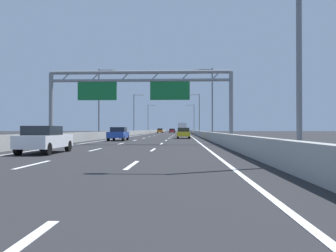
{
  "coord_description": "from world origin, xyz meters",
  "views": [
    {
      "loc": [
        3.58,
        0.28,
        1.29
      ],
      "look_at": [
        0.32,
        81.62,
        2.03
      ],
      "focal_mm": 36.69,
      "sensor_mm": 36.0,
      "label": 1
    }
  ],
  "objects_px": {
    "streetlamp_left_mid": "(101,99)",
    "black_car": "(173,131)",
    "streetlamp_right_distant": "(193,117)",
    "white_car": "(45,139)",
    "streetlamp_left_far": "(135,112)",
    "streetlamp_right_far": "(198,112)",
    "streetlamp_right_mid": "(211,99)",
    "red_car": "(172,131)",
    "streetlamp_left_distant": "(149,117)",
    "blue_car": "(118,134)",
    "streetlamp_right_near": "(292,12)",
    "orange_car": "(160,131)",
    "yellow_car": "(184,133)",
    "sign_gantry": "(139,88)",
    "box_truck": "(182,128)"
  },
  "relations": [
    {
      "from": "streetlamp_left_far",
      "to": "streetlamp_right_far",
      "type": "height_order",
      "value": "same"
    },
    {
      "from": "streetlamp_right_far",
      "to": "blue_car",
      "type": "xyz_separation_m",
      "value": [
        -10.99,
        -42.15,
        -4.63
      ]
    },
    {
      "from": "streetlamp_left_far",
      "to": "streetlamp_right_distant",
      "type": "height_order",
      "value": "same"
    },
    {
      "from": "streetlamp_left_mid",
      "to": "sign_gantry",
      "type": "bearing_deg",
      "value": -66.51
    },
    {
      "from": "red_car",
      "to": "white_car",
      "type": "height_order",
      "value": "red_car"
    },
    {
      "from": "white_car",
      "to": "yellow_car",
      "type": "bearing_deg",
      "value": 75.57
    },
    {
      "from": "streetlamp_right_near",
      "to": "streetlamp_right_far",
      "type": "xyz_separation_m",
      "value": [
        0.0,
        68.19,
        0.0
      ]
    },
    {
      "from": "streetlamp_left_mid",
      "to": "streetlamp_right_mid",
      "type": "height_order",
      "value": "same"
    },
    {
      "from": "sign_gantry",
      "to": "streetlamp_left_distant",
      "type": "height_order",
      "value": "streetlamp_left_distant"
    },
    {
      "from": "streetlamp_left_mid",
      "to": "black_car",
      "type": "bearing_deg",
      "value": 85.03
    },
    {
      "from": "streetlamp_left_mid",
      "to": "yellow_car",
      "type": "distance_m",
      "value": 12.26
    },
    {
      "from": "orange_car",
      "to": "black_car",
      "type": "xyz_separation_m",
      "value": [
        3.64,
        22.81,
        -0.04
      ]
    },
    {
      "from": "streetlamp_right_far",
      "to": "white_car",
      "type": "bearing_deg",
      "value": -100.17
    },
    {
      "from": "streetlamp_right_far",
      "to": "streetlamp_left_distant",
      "type": "xyz_separation_m",
      "value": [
        -14.93,
        34.1,
        0.0
      ]
    },
    {
      "from": "streetlamp_left_far",
      "to": "streetlamp_right_distant",
      "type": "xyz_separation_m",
      "value": [
        14.93,
        34.1,
        0.0
      ]
    },
    {
      "from": "sign_gantry",
      "to": "box_truck",
      "type": "height_order",
      "value": "sign_gantry"
    },
    {
      "from": "red_car",
      "to": "white_car",
      "type": "distance_m",
      "value": 107.51
    },
    {
      "from": "yellow_car",
      "to": "black_car",
      "type": "bearing_deg",
      "value": 92.42
    },
    {
      "from": "streetlamp_left_distant",
      "to": "black_car",
      "type": "xyz_separation_m",
      "value": [
        7.64,
        19.56,
        -4.65
      ]
    },
    {
      "from": "streetlamp_right_distant",
      "to": "yellow_car",
      "type": "relative_size",
      "value": 2.13
    },
    {
      "from": "orange_car",
      "to": "red_car",
      "type": "bearing_deg",
      "value": 76.53
    },
    {
      "from": "black_car",
      "to": "box_truck",
      "type": "relative_size",
      "value": 0.57
    },
    {
      "from": "streetlamp_right_far",
      "to": "streetlamp_left_mid",
      "type": "bearing_deg",
      "value": -113.65
    },
    {
      "from": "streetlamp_right_mid",
      "to": "blue_car",
      "type": "height_order",
      "value": "streetlamp_right_mid"
    },
    {
      "from": "streetlamp_right_near",
      "to": "black_car",
      "type": "distance_m",
      "value": 122.15
    },
    {
      "from": "streetlamp_right_mid",
      "to": "red_car",
      "type": "distance_m",
      "value": 79.65
    },
    {
      "from": "streetlamp_right_distant",
      "to": "black_car",
      "type": "distance_m",
      "value": 21.39
    },
    {
      "from": "white_car",
      "to": "black_car",
      "type": "xyz_separation_m",
      "value": [
        3.89,
        116.04,
        -0.01
      ]
    },
    {
      "from": "streetlamp_left_mid",
      "to": "streetlamp_right_mid",
      "type": "relative_size",
      "value": 1.0
    },
    {
      "from": "orange_car",
      "to": "white_car",
      "type": "xyz_separation_m",
      "value": [
        -0.26,
        -93.23,
        -0.04
      ]
    },
    {
      "from": "streetlamp_right_far",
      "to": "streetlamp_right_distant",
      "type": "height_order",
      "value": "same"
    },
    {
      "from": "streetlamp_left_mid",
      "to": "streetlamp_right_distant",
      "type": "xyz_separation_m",
      "value": [
        14.93,
        68.19,
        0.0
      ]
    },
    {
      "from": "streetlamp_right_near",
      "to": "streetlamp_right_distant",
      "type": "relative_size",
      "value": 1.0
    },
    {
      "from": "streetlamp_right_near",
      "to": "streetlamp_left_distant",
      "type": "distance_m",
      "value": 103.37
    },
    {
      "from": "streetlamp_right_far",
      "to": "orange_car",
      "type": "xyz_separation_m",
      "value": [
        -10.93,
        30.84,
        -4.61
      ]
    },
    {
      "from": "streetlamp_left_mid",
      "to": "white_car",
      "type": "distance_m",
      "value": 28.91
    },
    {
      "from": "white_car",
      "to": "black_car",
      "type": "distance_m",
      "value": 116.1
    },
    {
      "from": "sign_gantry",
      "to": "red_car",
      "type": "height_order",
      "value": "sign_gantry"
    },
    {
      "from": "streetlamp_right_distant",
      "to": "streetlamp_right_mid",
      "type": "bearing_deg",
      "value": -90.0
    },
    {
      "from": "sign_gantry",
      "to": "streetlamp_left_mid",
      "type": "distance_m",
      "value": 18.4
    },
    {
      "from": "streetlamp_right_far",
      "to": "red_car",
      "type": "xyz_separation_m",
      "value": [
        -7.53,
        45.06,
        -4.63
      ]
    },
    {
      "from": "streetlamp_left_far",
      "to": "sign_gantry",
      "type": "bearing_deg",
      "value": -81.82
    },
    {
      "from": "streetlamp_right_near",
      "to": "streetlamp_right_distant",
      "type": "height_order",
      "value": "same"
    },
    {
      "from": "streetlamp_right_near",
      "to": "orange_car",
      "type": "relative_size",
      "value": 2.24
    },
    {
      "from": "streetlamp_right_distant",
      "to": "blue_car",
      "type": "xyz_separation_m",
      "value": [
        -10.99,
        -76.25,
        -4.63
      ]
    },
    {
      "from": "red_car",
      "to": "orange_car",
      "type": "bearing_deg",
      "value": -103.47
    },
    {
      "from": "white_car",
      "to": "blue_car",
      "type": "bearing_deg",
      "value": 89.44
    },
    {
      "from": "blue_car",
      "to": "box_truck",
      "type": "distance_m",
      "value": 60.63
    },
    {
      "from": "yellow_car",
      "to": "white_car",
      "type": "distance_m",
      "value": 30.3
    },
    {
      "from": "streetlamp_right_distant",
      "to": "box_truck",
      "type": "height_order",
      "value": "streetlamp_right_distant"
    }
  ]
}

